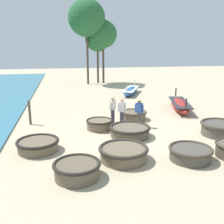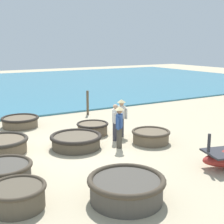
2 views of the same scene
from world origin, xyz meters
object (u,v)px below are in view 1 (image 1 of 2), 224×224
(coracle_weathered, at_px, (190,153))
(long_boat_ochre_hull, at_px, (180,105))
(coracle_nearest, at_px, (221,128))
(tree_center, at_px, (87,18))
(fisherman_standing_right, at_px, (139,110))
(coracle_tilted, at_px, (130,131))
(coracle_beside_post, at_px, (134,115))
(tree_left_mid, at_px, (97,39))
(fisherman_with_hat, at_px, (113,107))
(long_boat_blue_hull, at_px, (131,91))
(tree_rightmost, at_px, (103,34))
(mooring_post_mid_beach, at_px, (30,112))
(coracle_front_right, at_px, (38,145))
(coracle_far_left, at_px, (99,124))
(coracle_upturned, at_px, (123,153))
(coracle_front_left, at_px, (77,169))
(fisherman_by_coracle, at_px, (122,111))

(coracle_weathered, relative_size, long_boat_ochre_hull, 0.39)
(coracle_nearest, relative_size, tree_center, 0.22)
(fisherman_standing_right, bearing_deg, coracle_tilted, -121.19)
(coracle_beside_post, distance_m, tree_left_mid, 17.04)
(fisherman_with_hat, xyz_separation_m, fisherman_standing_right, (1.31, -0.92, 0.00))
(long_boat_blue_hull, relative_size, fisherman_with_hat, 2.61)
(tree_rightmost, bearing_deg, coracle_weathered, -89.67)
(tree_left_mid, bearing_deg, coracle_weathered, -88.12)
(coracle_weathered, relative_size, fisherman_standing_right, 1.04)
(coracle_nearest, bearing_deg, mooring_post_mid_beach, 159.44)
(coracle_front_right, height_order, coracle_far_left, coracle_far_left)
(coracle_weathered, height_order, coracle_tilted, coracle_tilted)
(coracle_upturned, xyz_separation_m, mooring_post_mid_beach, (-4.19, 5.67, 0.40))
(coracle_front_right, height_order, tree_rightmost, tree_rightmost)
(coracle_front_left, bearing_deg, tree_left_mid, 80.72)
(mooring_post_mid_beach, bearing_deg, coracle_front_left, -71.23)
(coracle_weathered, relative_size, coracle_far_left, 1.20)
(coracle_tilted, xyz_separation_m, coracle_front_left, (-2.82, -3.75, 0.02))
(coracle_beside_post, relative_size, fisherman_standing_right, 0.95)
(tree_rightmost, relative_size, tree_center, 0.77)
(coracle_upturned, height_order, fisherman_standing_right, fisherman_standing_right)
(fisherman_standing_right, height_order, fisherman_by_coracle, fisherman_standing_right)
(coracle_weathered, height_order, fisherman_with_hat, fisherman_with_hat)
(coracle_upturned, xyz_separation_m, coracle_beside_post, (1.92, 5.58, -0.02))
(fisherman_by_coracle, bearing_deg, coracle_front_left, -116.79)
(coracle_upturned, height_order, coracle_nearest, coracle_nearest)
(coracle_far_left, distance_m, fisherman_with_hat, 1.49)
(coracle_front_right, xyz_separation_m, coracle_tilted, (4.35, 1.08, 0.02))
(coracle_far_left, bearing_deg, fisherman_by_coracle, 16.75)
(coracle_far_left, relative_size, long_boat_ochre_hull, 0.32)
(coracle_far_left, relative_size, coracle_beside_post, 0.91)
(coracle_weathered, xyz_separation_m, fisherman_standing_right, (-0.80, 4.58, 0.67))
(long_boat_blue_hull, distance_m, tree_left_mid, 9.59)
(coracle_tilted, bearing_deg, coracle_nearest, -7.72)
(coracle_upturned, xyz_separation_m, fisherman_with_hat, (0.51, 5.02, 0.65))
(fisherman_by_coracle, bearing_deg, coracle_weathered, -71.05)
(fisherman_with_hat, height_order, tree_center, tree_center)
(coracle_tilted, height_order, tree_left_mid, tree_left_mid)
(coracle_front_left, height_order, fisherman_standing_right, fisherman_standing_right)
(coracle_weathered, bearing_deg, tree_rightmost, 90.33)
(fisherman_with_hat, xyz_separation_m, tree_left_mid, (1.37, 16.92, 4.09))
(coracle_nearest, distance_m, coracle_beside_post, 5.07)
(coracle_front_right, xyz_separation_m, tree_rightmost, (5.90, 20.01, 5.33))
(coracle_weathered, distance_m, tree_left_mid, 22.93)
(coracle_front_right, xyz_separation_m, mooring_post_mid_beach, (-0.77, 4.10, 0.43))
(coracle_weathered, xyz_separation_m, coracle_nearest, (2.91, 2.50, 0.07))
(coracle_nearest, height_order, fisherman_with_hat, fisherman_with_hat)
(coracle_far_left, height_order, coracle_nearest, coracle_nearest)
(coracle_front_right, relative_size, coracle_beside_post, 1.15)
(coracle_front_right, relative_size, coracle_front_left, 1.10)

